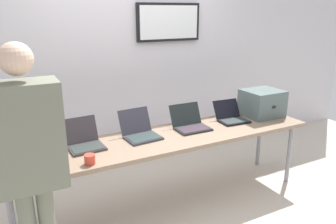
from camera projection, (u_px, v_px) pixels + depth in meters
ground at (167, 204)px, 3.53m from camera, size 8.00×8.00×0.04m
back_wall at (126, 59)px, 4.08m from camera, size 8.00×0.11×2.75m
workbench at (167, 141)px, 3.32m from camera, size 3.15×0.70×0.75m
equipment_box at (262, 103)px, 3.92m from camera, size 0.43×0.39×0.31m
laptop_station_0 at (23, 151)px, 2.81m from camera, size 0.36×0.37×0.26m
laptop_station_1 at (84, 141)px, 3.04m from camera, size 0.32×0.35×0.25m
laptop_station_2 at (140, 131)px, 3.28m from camera, size 0.35×0.38×0.26m
laptop_station_3 at (190, 123)px, 3.52m from camera, size 0.36×0.35×0.24m
laptop_station_4 at (231, 116)px, 3.77m from camera, size 0.34×0.35×0.21m
person at (28, 154)px, 2.09m from camera, size 0.44×0.59×1.79m
coffee_mug at (90, 159)px, 2.70m from camera, size 0.09×0.09×0.08m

